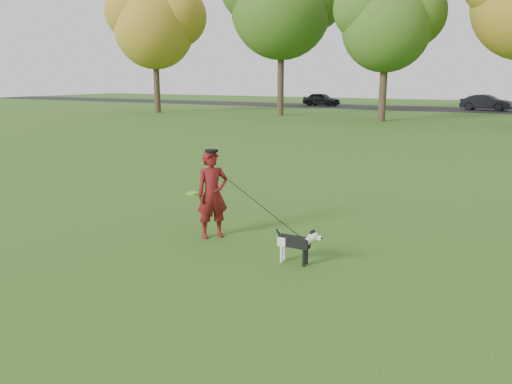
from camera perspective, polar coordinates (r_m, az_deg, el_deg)
The scene contains 8 objects.
ground at distance 8.91m, azimuth -0.85°, elevation -5.59°, with size 120.00×120.00×0.00m, color #285116.
road at distance 47.67m, azimuth 23.12°, elevation 8.62°, with size 120.00×7.00×0.02m, color black.
man at distance 8.94m, azimuth -5.00°, elevation -0.27°, with size 0.58×0.38×1.59m, color #5D0D16.
dog at distance 7.77m, azimuth 4.80°, elevation -5.66°, with size 0.78×0.16×0.60m.
car_left at distance 50.63m, azimuth 7.49°, elevation 10.47°, with size 1.50×3.72×1.27m, color black.
car_mid at distance 47.54m, azimuth 24.82°, elevation 9.27°, with size 1.41×4.04×1.33m, color black.
man_held_items at distance 8.14m, azimuth 0.90°, elevation -1.85°, with size 2.48×0.64×1.20m.
tree_row at distance 34.22m, azimuth 19.53°, elevation 20.01°, with size 51.74×8.86×12.01m.
Camera 1 is at (4.05, -7.41, 2.85)m, focal length 35.00 mm.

